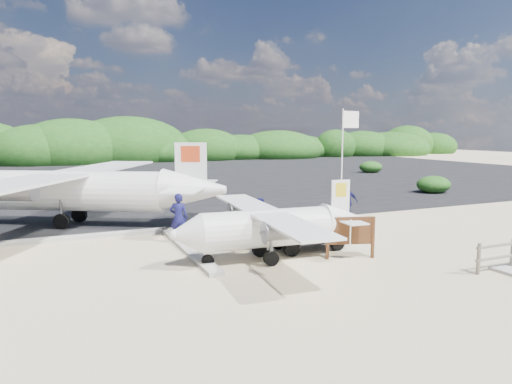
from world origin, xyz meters
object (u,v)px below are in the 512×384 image
aircraft_large (306,182)px  crew_c (347,202)px  flagpole (340,233)px  signboard (350,259)px  baggage_cart (307,250)px  crew_a (179,218)px  crew_b (259,219)px

aircraft_large → crew_c: bearing=95.8°
flagpole → signboard: (-1.98, -3.53, 0.00)m
baggage_cart → aircraft_large: 23.47m
crew_c → crew_a: bearing=20.8°
baggage_cart → signboard: bearing=-66.1°
aircraft_large → signboard: bearing=92.8°
baggage_cart → flagpole: flagpole is taller
baggage_cart → crew_c: size_ratio=1.48×
crew_c → flagpole: bearing=64.0°
aircraft_large → baggage_cart: bearing=89.3°
flagpole → crew_b: (-3.84, 0.11, 0.88)m
baggage_cart → aircraft_large: size_ratio=0.16×
baggage_cart → aircraft_large: aircraft_large is taller
flagpole → crew_c: size_ratio=2.92×
flagpole → crew_a: size_ratio=2.71×
baggage_cart → flagpole: size_ratio=0.51×
flagpole → crew_b: 3.94m
baggage_cart → crew_a: 5.27m
flagpole → crew_a: (-6.85, 1.26, 0.99)m
crew_a → aircraft_large: aircraft_large is taller
signboard → aircraft_large: 24.57m
flagpole → aircraft_large: size_ratio=0.32×
baggage_cart → signboard: signboard is taller
crew_b → crew_c: 6.16m
crew_a → crew_c: size_ratio=1.08×
signboard → crew_b: (-1.87, 3.64, 0.88)m
flagpole → signboard: flagpole is taller
crew_c → aircraft_large: size_ratio=0.11×
flagpole → crew_c: 3.12m
crew_a → crew_b: size_ratio=1.12×
crew_b → flagpole: bearing=-160.1°
baggage_cart → crew_c: (4.67, 4.16, 0.92)m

